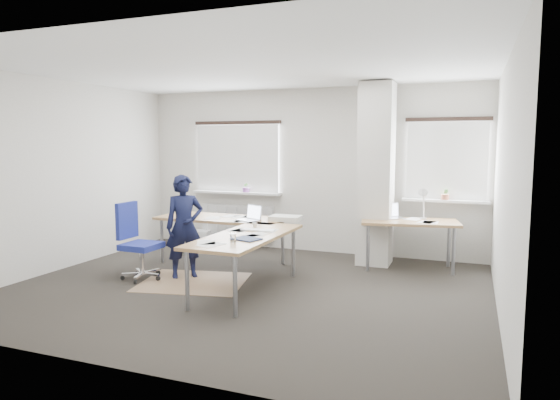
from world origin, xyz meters
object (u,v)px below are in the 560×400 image
at_px(person, 184,226).
at_px(desk_main, 236,228).
at_px(desk_side, 409,223).
at_px(task_chair, 139,258).

bearing_deg(person, desk_main, -17.26).
bearing_deg(person, desk_side, -12.16).
height_order(desk_side, person, person).
relative_size(desk_main, task_chair, 2.48).
xyz_separation_m(desk_side, task_chair, (-3.41, -1.92, -0.39)).
height_order(task_chair, person, person).
distance_m(task_chair, person, 0.75).
distance_m(desk_side, person, 3.29).
height_order(desk_main, person, person).
xyz_separation_m(desk_main, person, (-0.66, -0.30, 0.03)).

